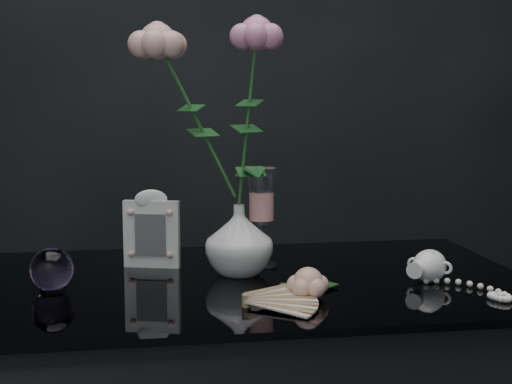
{
  "coord_description": "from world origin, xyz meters",
  "views": [
    {
      "loc": [
        -0.15,
        -1.17,
        1.08
      ],
      "look_at": [
        0.04,
        0.02,
        0.92
      ],
      "focal_mm": 50.0,
      "sensor_mm": 36.0,
      "label": 1
    }
  ],
  "objects": [
    {
      "name": "vase",
      "position": [
        0.02,
        0.09,
        0.83
      ],
      "size": [
        0.12,
        0.12,
        0.13
      ],
      "primitive_type": "imported",
      "rotation": [
        0.0,
        0.0,
        0.01
      ],
      "color": "white",
      "rests_on": "table"
    },
    {
      "name": "wine_glass",
      "position": [
        0.07,
        0.14,
        0.86
      ],
      "size": [
        0.07,
        0.07,
        0.19
      ],
      "primitive_type": null,
      "rotation": [
        0.0,
        0.0,
        0.29
      ],
      "color": "white",
      "rests_on": "table"
    },
    {
      "name": "picture_frame",
      "position": [
        -0.14,
        0.17,
        0.84
      ],
      "size": [
        0.13,
        0.11,
        0.15
      ],
      "primitive_type": null,
      "rotation": [
        0.0,
        0.0,
        -0.28
      ],
      "color": "white",
      "rests_on": "table"
    },
    {
      "name": "paperweight",
      "position": [
        -0.3,
        0.03,
        0.8
      ],
      "size": [
        0.08,
        0.08,
        0.07
      ],
      "primitive_type": null,
      "rotation": [
        0.0,
        0.0,
        -0.13
      ],
      "color": "#9E76C0",
      "rests_on": "table"
    },
    {
      "name": "paper_fan",
      "position": [
        0.0,
        -0.12,
        0.77
      ],
      "size": [
        0.26,
        0.23,
        0.02
      ],
      "primitive_type": null,
      "rotation": [
        0.0,
        0.0,
        -0.31
      ],
      "color": "beige",
      "rests_on": "table"
    },
    {
      "name": "loose_rose",
      "position": [
        0.11,
        -0.08,
        0.79
      ],
      "size": [
        0.13,
        0.16,
        0.05
      ],
      "primitive_type": null,
      "rotation": [
        0.0,
        0.0,
        0.15
      ],
      "color": "#DFA490",
      "rests_on": "table"
    },
    {
      "name": "pearl_jar",
      "position": [
        0.34,
        -0.01,
        0.79
      ],
      "size": [
        0.28,
        0.29,
        0.06
      ],
      "primitive_type": null,
      "rotation": [
        0.0,
        0.0,
        -0.71
      ],
      "color": "white",
      "rests_on": "table"
    },
    {
      "name": "roses",
      "position": [
        -0.02,
        0.09,
        1.08
      ],
      "size": [
        0.25,
        0.11,
        0.38
      ],
      "color": "#DDA595",
      "rests_on": "vase"
    }
  ]
}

